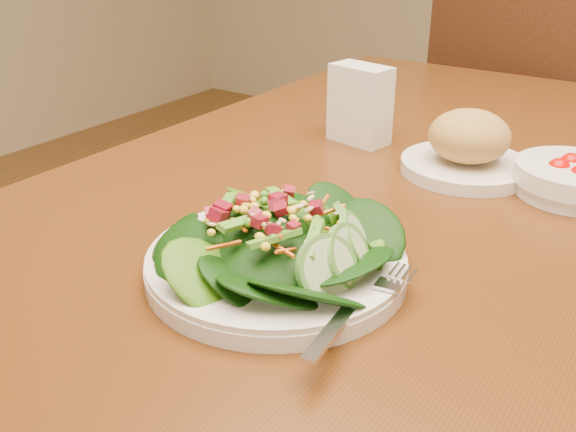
# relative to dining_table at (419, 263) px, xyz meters

# --- Properties ---
(dining_table) EXTENTS (0.90, 1.40, 0.75)m
(dining_table) POSITION_rel_dining_table_xyz_m (0.00, 0.00, 0.00)
(dining_table) COLOR #512911
(dining_table) RESTS_ON ground_plane
(chair_far) EXTENTS (0.55, 0.55, 0.96)m
(chair_far) POSITION_rel_dining_table_xyz_m (-0.11, 0.92, -0.14)
(chair_far) COLOR #402112
(chair_far) RESTS_ON ground_plane
(salad_plate) EXTENTS (0.26, 0.25, 0.07)m
(salad_plate) POSITION_rel_dining_table_xyz_m (-0.03, -0.27, 0.13)
(salad_plate) COLOR white
(salad_plate) RESTS_ON dining_table
(bread_plate) EXTENTS (0.17, 0.17, 0.09)m
(bread_plate) POSITION_rel_dining_table_xyz_m (0.02, 0.09, 0.14)
(bread_plate) COLOR white
(bread_plate) RESTS_ON dining_table
(tomato_bowl) EXTENTS (0.14, 0.14, 0.05)m
(tomato_bowl) POSITION_rel_dining_table_xyz_m (0.15, 0.09, 0.12)
(tomato_bowl) COLOR white
(tomato_bowl) RESTS_ON dining_table
(napkin_holder) EXTENTS (0.10, 0.06, 0.11)m
(napkin_holder) POSITION_rel_dining_table_xyz_m (-0.16, 0.12, 0.16)
(napkin_holder) COLOR white
(napkin_holder) RESTS_ON dining_table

